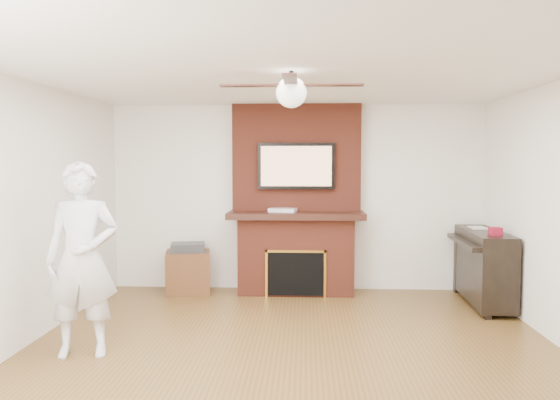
{
  "coord_description": "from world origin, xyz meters",
  "views": [
    {
      "loc": [
        0.12,
        -4.65,
        1.73
      ],
      "look_at": [
        -0.14,
        0.9,
        1.35
      ],
      "focal_mm": 35.0,
      "sensor_mm": 36.0,
      "label": 1
    }
  ],
  "objects_px": {
    "person": "(82,259)",
    "piano": "(483,265)",
    "fireplace": "(296,218)",
    "side_table": "(188,269)"
  },
  "relations": [
    {
      "from": "person",
      "to": "piano",
      "type": "height_order",
      "value": "person"
    },
    {
      "from": "fireplace",
      "to": "person",
      "type": "distance_m",
      "value": 3.1
    },
    {
      "from": "fireplace",
      "to": "piano",
      "type": "bearing_deg",
      "value": -13.51
    },
    {
      "from": "fireplace",
      "to": "side_table",
      "type": "relative_size",
      "value": 3.75
    },
    {
      "from": "fireplace",
      "to": "side_table",
      "type": "xyz_separation_m",
      "value": [
        -1.44,
        -0.07,
        -0.69
      ]
    },
    {
      "from": "person",
      "to": "piano",
      "type": "bearing_deg",
      "value": 13.23
    },
    {
      "from": "piano",
      "to": "side_table",
      "type": "bearing_deg",
      "value": 175.21
    },
    {
      "from": "fireplace",
      "to": "person",
      "type": "bearing_deg",
      "value": -127.04
    },
    {
      "from": "fireplace",
      "to": "piano",
      "type": "distance_m",
      "value": 2.4
    },
    {
      "from": "side_table",
      "to": "piano",
      "type": "distance_m",
      "value": 3.76
    }
  ]
}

